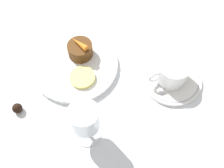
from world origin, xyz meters
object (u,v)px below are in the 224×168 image
at_px(dessert_cake, 80,50).
at_px(fork, 137,52).
at_px(wine_glass, 85,120).
at_px(coffee_cup, 172,72).
at_px(dinner_plate, 75,65).

bearing_deg(dessert_cake, fork, 164.51).
relative_size(wine_glass, fork, 0.70).
bearing_deg(coffee_cup, dessert_cake, -38.78).
bearing_deg(wine_glass, dessert_cake, -103.71).
relative_size(coffee_cup, wine_glass, 0.84).
relative_size(coffee_cup, fork, 0.59).
bearing_deg(coffee_cup, wine_glass, 14.66).
xyz_separation_m(coffee_cup, dessert_cake, (0.19, -0.15, -0.01)).
distance_m(wine_glass, dessert_cake, 0.23).
height_order(coffee_cup, wine_glass, wine_glass).
xyz_separation_m(coffee_cup, fork, (0.04, -0.11, -0.04)).
bearing_deg(coffee_cup, fork, -69.54).
height_order(dinner_plate, fork, dinner_plate).
bearing_deg(dinner_plate, dessert_cake, -135.60).
xyz_separation_m(wine_glass, fork, (-0.20, -0.18, -0.08)).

